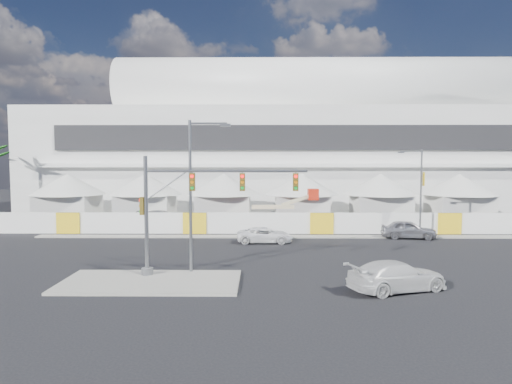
{
  "coord_description": "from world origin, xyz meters",
  "views": [
    {
      "loc": [
        0.19,
        -28.29,
        6.95
      ],
      "look_at": [
        -0.16,
        10.0,
        4.27
      ],
      "focal_mm": 32.0,
      "sensor_mm": 36.0,
      "label": 1
    }
  ],
  "objects_px": {
    "pickup_curb": "(265,235)",
    "streetlight_median": "(194,185)",
    "pickup_near": "(397,276)",
    "lot_car_c": "(163,218)",
    "sedan_silver": "(408,229)",
    "streetlight_curb": "(419,187)",
    "traffic_mast": "(182,209)",
    "boom_lift": "(267,218)"
  },
  "relations": [
    {
      "from": "sedan_silver",
      "to": "streetlight_median",
      "type": "xyz_separation_m",
      "value": [
        -17.17,
        -12.74,
        4.63
      ]
    },
    {
      "from": "lot_car_c",
      "to": "boom_lift",
      "type": "distance_m",
      "value": 11.4
    },
    {
      "from": "pickup_curb",
      "to": "traffic_mast",
      "type": "bearing_deg",
      "value": 155.7
    },
    {
      "from": "pickup_curb",
      "to": "streetlight_median",
      "type": "xyz_separation_m",
      "value": [
        -4.4,
        -10.5,
        4.78
      ]
    },
    {
      "from": "streetlight_curb",
      "to": "pickup_curb",
      "type": "bearing_deg",
      "value": -168.55
    },
    {
      "from": "sedan_silver",
      "to": "pickup_near",
      "type": "relative_size",
      "value": 0.86
    },
    {
      "from": "sedan_silver",
      "to": "pickup_near",
      "type": "distance_m",
      "value": 17.32
    },
    {
      "from": "streetlight_median",
      "to": "sedan_silver",
      "type": "bearing_deg",
      "value": 36.59
    },
    {
      "from": "pickup_near",
      "to": "lot_car_c",
      "type": "xyz_separation_m",
      "value": [
        -17.69,
        24.22,
        0.0
      ]
    },
    {
      "from": "streetlight_curb",
      "to": "boom_lift",
      "type": "height_order",
      "value": "streetlight_curb"
    },
    {
      "from": "lot_car_c",
      "to": "streetlight_curb",
      "type": "xyz_separation_m",
      "value": [
        24.61,
        -7.37,
        3.8
      ]
    },
    {
      "from": "pickup_near",
      "to": "streetlight_curb",
      "type": "xyz_separation_m",
      "value": [
        6.92,
        16.85,
        3.8
      ]
    },
    {
      "from": "traffic_mast",
      "to": "streetlight_curb",
      "type": "height_order",
      "value": "streetlight_curb"
    },
    {
      "from": "traffic_mast",
      "to": "streetlight_median",
      "type": "distance_m",
      "value": 1.69
    },
    {
      "from": "traffic_mast",
      "to": "pickup_near",
      "type": "bearing_deg",
      "value": -12.78
    },
    {
      "from": "traffic_mast",
      "to": "lot_car_c",
      "type": "bearing_deg",
      "value": 105.1
    },
    {
      "from": "lot_car_c",
      "to": "traffic_mast",
      "type": "distance_m",
      "value": 22.54
    },
    {
      "from": "sedan_silver",
      "to": "streetlight_median",
      "type": "distance_m",
      "value": 21.87
    },
    {
      "from": "traffic_mast",
      "to": "streetlight_median",
      "type": "xyz_separation_m",
      "value": [
        0.6,
        0.85,
        1.33
      ]
    },
    {
      "from": "pickup_near",
      "to": "streetlight_median",
      "type": "height_order",
      "value": "streetlight_median"
    },
    {
      "from": "traffic_mast",
      "to": "pickup_curb",
      "type": "bearing_deg",
      "value": 66.26
    },
    {
      "from": "pickup_curb",
      "to": "streetlight_curb",
      "type": "height_order",
      "value": "streetlight_curb"
    },
    {
      "from": "sedan_silver",
      "to": "lot_car_c",
      "type": "bearing_deg",
      "value": 79.86
    },
    {
      "from": "lot_car_c",
      "to": "streetlight_median",
      "type": "height_order",
      "value": "streetlight_median"
    },
    {
      "from": "sedan_silver",
      "to": "traffic_mast",
      "type": "xyz_separation_m",
      "value": [
        -17.76,
        -13.6,
        3.3
      ]
    },
    {
      "from": "pickup_curb",
      "to": "streetlight_median",
      "type": "relative_size",
      "value": 0.51
    },
    {
      "from": "lot_car_c",
      "to": "streetlight_median",
      "type": "relative_size",
      "value": 0.6
    },
    {
      "from": "pickup_curb",
      "to": "sedan_silver",
      "type": "bearing_deg",
      "value": -80.61
    },
    {
      "from": "lot_car_c",
      "to": "streetlight_median",
      "type": "xyz_separation_m",
      "value": [
        6.41,
        -20.67,
        4.64
      ]
    },
    {
      "from": "lot_car_c",
      "to": "boom_lift",
      "type": "height_order",
      "value": "boom_lift"
    },
    {
      "from": "streetlight_curb",
      "to": "boom_lift",
      "type": "distance_m",
      "value": 14.76
    },
    {
      "from": "pickup_near",
      "to": "lot_car_c",
      "type": "bearing_deg",
      "value": 16.5
    },
    {
      "from": "traffic_mast",
      "to": "streetlight_curb",
      "type": "relative_size",
      "value": 1.24
    },
    {
      "from": "lot_car_c",
      "to": "pickup_curb",
      "type": "bearing_deg",
      "value": -143.68
    },
    {
      "from": "traffic_mast",
      "to": "streetlight_median",
      "type": "height_order",
      "value": "streetlight_median"
    },
    {
      "from": "pickup_near",
      "to": "streetlight_median",
      "type": "distance_m",
      "value": 12.7
    },
    {
      "from": "boom_lift",
      "to": "lot_car_c",
      "type": "bearing_deg",
      "value": 163.59
    },
    {
      "from": "streetlight_median",
      "to": "streetlight_curb",
      "type": "relative_size",
      "value": 1.16
    },
    {
      "from": "streetlight_median",
      "to": "streetlight_curb",
      "type": "bearing_deg",
      "value": 36.15
    },
    {
      "from": "sedan_silver",
      "to": "pickup_curb",
      "type": "xyz_separation_m",
      "value": [
        -12.77,
        -2.24,
        -0.15
      ]
    },
    {
      "from": "pickup_near",
      "to": "traffic_mast",
      "type": "xyz_separation_m",
      "value": [
        -11.88,
        2.69,
        3.31
      ]
    },
    {
      "from": "pickup_curb",
      "to": "streetlight_curb",
      "type": "relative_size",
      "value": 0.59
    }
  ]
}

